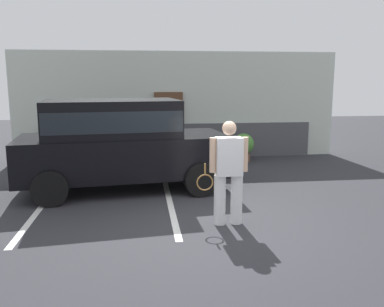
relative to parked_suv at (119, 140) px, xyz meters
name	(u,v)px	position (x,y,z in m)	size (l,w,h in m)	color
ground_plane	(212,225)	(1.69, -2.55, -1.15)	(40.00, 40.00, 0.00)	#2D2D33
parking_stripe_0	(42,205)	(-1.50, -1.05, -1.14)	(0.12, 4.40, 0.01)	silver
parking_stripe_1	(170,201)	(1.05, -1.05, -1.14)	(0.12, 4.40, 0.01)	silver
house_frontage	(178,108)	(1.68, 3.87, 0.44)	(10.25, 0.40, 3.36)	silver
parked_suv	(119,140)	(0.00, 0.00, 0.00)	(4.79, 2.58, 2.05)	black
tennis_player_man	(228,172)	(1.97, -2.52, -0.21)	(0.92, 0.29, 1.80)	white
potted_plant_by_porch	(243,146)	(3.62, 2.94, -0.67)	(0.65, 0.65, 0.85)	brown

